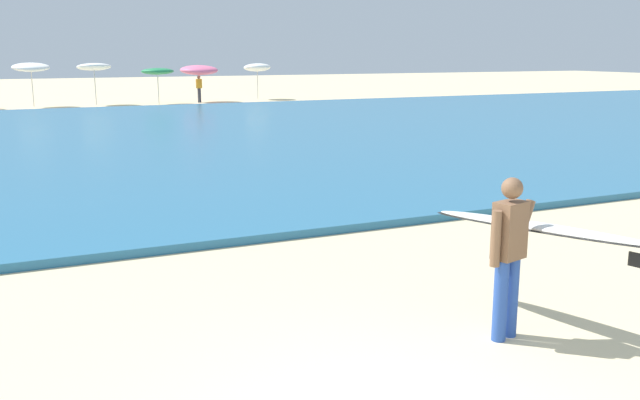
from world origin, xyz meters
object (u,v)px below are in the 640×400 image
Objects in this scene: beach_umbrella_6 at (199,70)px; surfer_with_board at (524,239)px; beach_umbrella_3 at (31,67)px; beachgoer_near_row_left at (199,88)px; beach_umbrella_5 at (157,71)px; beach_umbrella_4 at (94,67)px; beach_umbrella_7 at (257,67)px.

surfer_with_board is at bearing -99.61° from beach_umbrella_6.
beachgoer_near_row_left is at bearing -2.28° from beach_umbrella_3.
beach_umbrella_5 reaches higher than surfer_with_board.
beach_umbrella_4 is at bearing 179.56° from beach_umbrella_6.
beach_umbrella_7 is 4.46m from beachgoer_near_row_left.
beach_umbrella_4 is at bearing -175.06° from beach_umbrella_7.
beach_umbrella_7 is at bearing 3.95° from beach_umbrella_3.
beach_umbrella_4 is 1.16× the size of beach_umbrella_5.
beach_umbrella_4 is at bearing 89.91° from surfer_with_board.
surfer_with_board is at bearing -90.09° from beach_umbrella_4.
beach_umbrella_3 is 1.01× the size of beach_umbrella_4.
beachgoer_near_row_left is (-0.13, -0.37, -1.04)m from beach_umbrella_6.
surfer_with_board is at bearing -105.32° from beach_umbrella_7.
beach_umbrella_4 is at bearing 0.92° from beach_umbrella_3.
beach_umbrella_4 reaches higher than beach_umbrella_6.
beachgoer_near_row_left is (-4.11, -1.28, -1.14)m from beach_umbrella_7.
beach_umbrella_4 is 3.46m from beach_umbrella_5.
beach_umbrella_3 is at bearing 177.72° from beachgoer_near_row_left.
beach_umbrella_3 is at bearing 95.16° from surfer_with_board.
beach_umbrella_5 is at bearing -173.36° from beachgoer_near_row_left.
beach_umbrella_4 is 10.00m from beach_umbrella_7.
beach_umbrella_3 is 9.26m from beach_umbrella_6.
beach_umbrella_7 is at bearing 12.84° from beach_umbrella_6.
beach_umbrella_4 is 1.53× the size of beachgoer_near_row_left.
beach_umbrella_4 is (3.28, 0.05, -0.01)m from beach_umbrella_3.
surfer_with_board is 1.22× the size of beach_umbrella_7.
surfer_with_board is 1.77× the size of beachgoer_near_row_left.
beach_umbrella_7 is at bearing 17.25° from beachgoer_near_row_left.
beachgoer_near_row_left is (2.47, 0.29, -1.01)m from beach_umbrella_5.
beach_umbrella_5 is 0.92× the size of beach_umbrella_6.
beachgoer_near_row_left is at bearing -162.75° from beach_umbrella_7.
beach_umbrella_5 is 1.32× the size of beachgoer_near_row_left.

